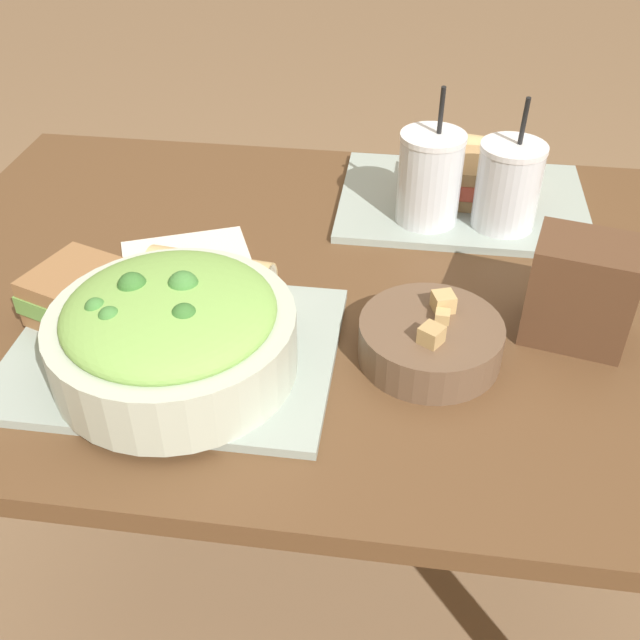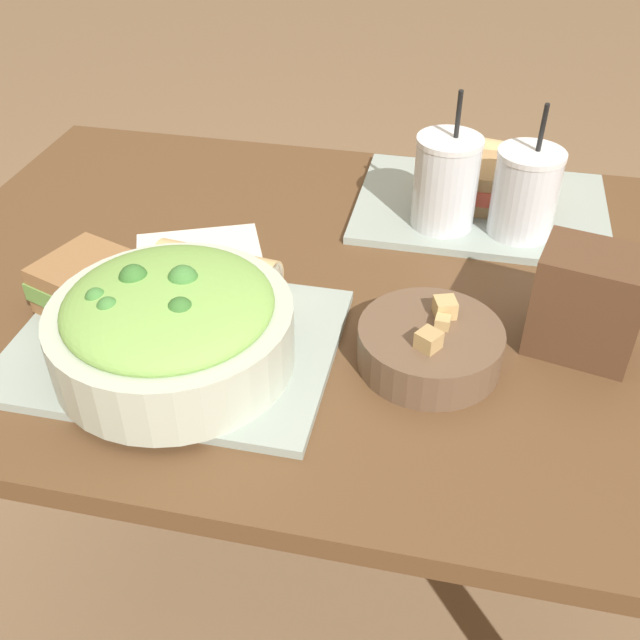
{
  "view_description": "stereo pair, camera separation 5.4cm",
  "coord_description": "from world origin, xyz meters",
  "px_view_note": "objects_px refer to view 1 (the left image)",
  "views": [
    {
      "loc": [
        0.09,
        -0.85,
        1.35
      ],
      "look_at": [
        -0.0,
        -0.14,
        0.81
      ],
      "focal_mm": 42.0,
      "sensor_mm": 36.0,
      "label": 1
    },
    {
      "loc": [
        0.15,
        -0.84,
        1.35
      ],
      "look_at": [
        -0.0,
        -0.14,
        0.81
      ],
      "focal_mm": 42.0,
      "sensor_mm": 36.0,
      "label": 2
    }
  ],
  "objects_px": {
    "baguette_far": "(468,152)",
    "chip_bag": "(581,291)",
    "salad_bowl": "(172,331)",
    "soup_bowl": "(430,339)",
    "sandwich_near": "(89,297)",
    "drink_cup_red": "(507,188)",
    "baguette_near": "(211,276)",
    "sandwich_far": "(465,178)",
    "drink_cup_dark": "(429,181)",
    "napkin_folded": "(186,257)"
  },
  "relations": [
    {
      "from": "baguette_far",
      "to": "chip_bag",
      "type": "xyz_separation_m",
      "value": [
        0.12,
        -0.43,
        0.02
      ]
    },
    {
      "from": "salad_bowl",
      "to": "baguette_far",
      "type": "bearing_deg",
      "value": 59.13
    },
    {
      "from": "soup_bowl",
      "to": "sandwich_near",
      "type": "height_order",
      "value": "sandwich_near"
    },
    {
      "from": "sandwich_near",
      "to": "drink_cup_red",
      "type": "relative_size",
      "value": 0.84
    },
    {
      "from": "salad_bowl",
      "to": "baguette_near",
      "type": "xyz_separation_m",
      "value": [
        0.01,
        0.15,
        -0.02
      ]
    },
    {
      "from": "drink_cup_red",
      "to": "chip_bag",
      "type": "relative_size",
      "value": 1.45
    },
    {
      "from": "sandwich_far",
      "to": "chip_bag",
      "type": "height_order",
      "value": "chip_bag"
    },
    {
      "from": "sandwich_near",
      "to": "baguette_far",
      "type": "distance_m",
      "value": 0.69
    },
    {
      "from": "sandwich_far",
      "to": "soup_bowl",
      "type": "bearing_deg",
      "value": -95.68
    },
    {
      "from": "drink_cup_dark",
      "to": "drink_cup_red",
      "type": "bearing_deg",
      "value": -0.0
    },
    {
      "from": "napkin_folded",
      "to": "soup_bowl",
      "type": "bearing_deg",
      "value": -26.42
    },
    {
      "from": "sandwich_near",
      "to": "salad_bowl",
      "type": "bearing_deg",
      "value": -10.88
    },
    {
      "from": "drink_cup_red",
      "to": "chip_bag",
      "type": "height_order",
      "value": "drink_cup_red"
    },
    {
      "from": "sandwich_far",
      "to": "drink_cup_red",
      "type": "bearing_deg",
      "value": -54.48
    },
    {
      "from": "sandwich_far",
      "to": "drink_cup_red",
      "type": "height_order",
      "value": "drink_cup_red"
    },
    {
      "from": "sandwich_far",
      "to": "baguette_far",
      "type": "height_order",
      "value": "sandwich_far"
    },
    {
      "from": "salad_bowl",
      "to": "sandwich_far",
      "type": "relative_size",
      "value": 1.9
    },
    {
      "from": "drink_cup_dark",
      "to": "drink_cup_red",
      "type": "height_order",
      "value": "drink_cup_dark"
    },
    {
      "from": "sandwich_near",
      "to": "drink_cup_dark",
      "type": "height_order",
      "value": "drink_cup_dark"
    },
    {
      "from": "soup_bowl",
      "to": "drink_cup_red",
      "type": "distance_m",
      "value": 0.33
    },
    {
      "from": "baguette_near",
      "to": "drink_cup_red",
      "type": "relative_size",
      "value": 0.86
    },
    {
      "from": "salad_bowl",
      "to": "baguette_far",
      "type": "xyz_separation_m",
      "value": [
        0.34,
        0.57,
        -0.02
      ]
    },
    {
      "from": "salad_bowl",
      "to": "baguette_near",
      "type": "relative_size",
      "value": 1.63
    },
    {
      "from": "sandwich_near",
      "to": "baguette_near",
      "type": "relative_size",
      "value": 0.97
    },
    {
      "from": "baguette_near",
      "to": "sandwich_far",
      "type": "xyz_separation_m",
      "value": [
        0.33,
        0.32,
        0.0
      ]
    },
    {
      "from": "sandwich_near",
      "to": "baguette_far",
      "type": "relative_size",
      "value": 1.16
    },
    {
      "from": "soup_bowl",
      "to": "drink_cup_red",
      "type": "bearing_deg",
      "value": 72.03
    },
    {
      "from": "soup_bowl",
      "to": "baguette_far",
      "type": "relative_size",
      "value": 1.19
    },
    {
      "from": "sandwich_far",
      "to": "napkin_folded",
      "type": "distance_m",
      "value": 0.46
    },
    {
      "from": "sandwich_far",
      "to": "chip_bag",
      "type": "xyz_separation_m",
      "value": [
        0.13,
        -0.33,
        0.02
      ]
    },
    {
      "from": "baguette_far",
      "to": "sandwich_near",
      "type": "bearing_deg",
      "value": 147.81
    },
    {
      "from": "sandwich_near",
      "to": "napkin_folded",
      "type": "distance_m",
      "value": 0.19
    },
    {
      "from": "sandwich_far",
      "to": "drink_cup_red",
      "type": "relative_size",
      "value": 0.74
    },
    {
      "from": "sandwich_near",
      "to": "chip_bag",
      "type": "xyz_separation_m",
      "value": [
        0.6,
        0.06,
        0.02
      ]
    },
    {
      "from": "salad_bowl",
      "to": "napkin_folded",
      "type": "xyz_separation_m",
      "value": [
        -0.06,
        0.25,
        -0.06
      ]
    },
    {
      "from": "salad_bowl",
      "to": "sandwich_near",
      "type": "bearing_deg",
      "value": 149.61
    },
    {
      "from": "baguette_near",
      "to": "drink_cup_red",
      "type": "height_order",
      "value": "drink_cup_red"
    },
    {
      "from": "sandwich_near",
      "to": "baguette_far",
      "type": "xyz_separation_m",
      "value": [
        0.48,
        0.49,
        -0.0
      ]
    },
    {
      "from": "sandwich_near",
      "to": "napkin_folded",
      "type": "relative_size",
      "value": 0.78
    },
    {
      "from": "salad_bowl",
      "to": "baguette_far",
      "type": "height_order",
      "value": "salad_bowl"
    },
    {
      "from": "salad_bowl",
      "to": "napkin_folded",
      "type": "height_order",
      "value": "salad_bowl"
    },
    {
      "from": "salad_bowl",
      "to": "chip_bag",
      "type": "distance_m",
      "value": 0.49
    },
    {
      "from": "soup_bowl",
      "to": "baguette_near",
      "type": "height_order",
      "value": "soup_bowl"
    },
    {
      "from": "baguette_far",
      "to": "chip_bag",
      "type": "distance_m",
      "value": 0.45
    },
    {
      "from": "baguette_near",
      "to": "drink_cup_dark",
      "type": "height_order",
      "value": "drink_cup_dark"
    },
    {
      "from": "chip_bag",
      "to": "baguette_near",
      "type": "bearing_deg",
      "value": -167.92
    },
    {
      "from": "baguette_near",
      "to": "baguette_far",
      "type": "bearing_deg",
      "value": -30.88
    },
    {
      "from": "baguette_near",
      "to": "chip_bag",
      "type": "distance_m",
      "value": 0.46
    },
    {
      "from": "salad_bowl",
      "to": "baguette_near",
      "type": "bearing_deg",
      "value": 87.92
    },
    {
      "from": "drink_cup_dark",
      "to": "sandwich_far",
      "type": "bearing_deg",
      "value": 54.82
    }
  ]
}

